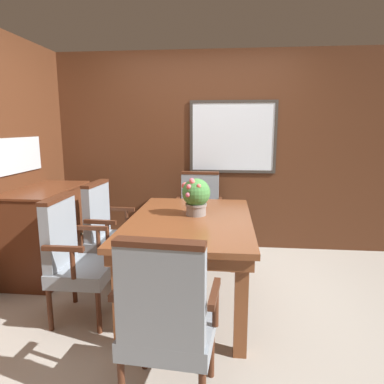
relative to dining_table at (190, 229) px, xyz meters
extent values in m
plane|color=#A39E93|center=(-0.01, -0.12, -0.67)|extent=(14.00, 14.00, 0.00)
cube|color=#4C2816|center=(-0.01, 1.51, 0.56)|extent=(7.20, 0.06, 2.45)
cube|color=white|center=(0.37, 1.47, 0.75)|extent=(0.99, 0.01, 0.81)
cube|color=#38332D|center=(0.37, 1.46, 1.17)|extent=(1.06, 0.02, 0.04)
cube|color=#38332D|center=(0.37, 1.46, 0.32)|extent=(1.06, 0.02, 0.03)
cube|color=#38332D|center=(-0.14, 1.46, 0.75)|extent=(0.04, 0.02, 0.81)
cube|color=#38332D|center=(0.89, 1.46, 0.75)|extent=(0.03, 0.02, 0.81)
cube|color=#B2BCC1|center=(-1.83, 0.49, 0.58)|extent=(0.01, 0.82, 0.36)
cube|color=brown|center=(-0.41, -0.70, -0.31)|extent=(0.09, 0.09, 0.72)
cube|color=brown|center=(0.41, -0.70, -0.31)|extent=(0.09, 0.09, 0.72)
cube|color=brown|center=(-0.41, 0.70, -0.31)|extent=(0.09, 0.09, 0.72)
cube|color=brown|center=(0.41, 0.70, -0.31)|extent=(0.09, 0.09, 0.72)
cube|color=brown|center=(0.00, 0.00, 0.01)|extent=(0.98, 1.54, 0.09)
cube|color=brown|center=(0.00, 0.00, 0.08)|extent=(1.04, 1.60, 0.04)
cylinder|color=#472314|center=(-0.24, 0.91, -0.50)|extent=(0.04, 0.04, 0.34)
cylinder|color=#472314|center=(0.19, 0.90, -0.50)|extent=(0.04, 0.04, 0.34)
cylinder|color=#472314|center=(-0.23, 1.29, -0.50)|extent=(0.04, 0.04, 0.34)
cylinder|color=#472314|center=(0.20, 1.29, -0.50)|extent=(0.04, 0.04, 0.34)
cube|color=gray|center=(-0.02, 1.10, -0.27)|extent=(0.50, 0.45, 0.11)
cube|color=gray|center=(-0.02, 1.28, 0.04)|extent=(0.45, 0.09, 0.53)
cube|color=#472314|center=(-0.02, 1.28, 0.32)|extent=(0.45, 0.09, 0.03)
cylinder|color=#472314|center=(-0.28, 1.07, -0.10)|extent=(0.04, 0.04, 0.23)
cube|color=#472314|center=(-0.27, 1.14, 0.01)|extent=(0.04, 0.31, 0.04)
cylinder|color=#472314|center=(0.23, 1.06, -0.10)|extent=(0.04, 0.04, 0.23)
cube|color=#472314|center=(0.24, 1.13, 0.01)|extent=(0.04, 0.31, 0.04)
cylinder|color=#472314|center=(-0.63, -0.55, -0.50)|extent=(0.04, 0.04, 0.34)
cylinder|color=#472314|center=(-0.64, -0.11, -0.50)|extent=(0.04, 0.04, 0.34)
cylinder|color=#472314|center=(-1.02, -0.55, -0.50)|extent=(0.04, 0.04, 0.34)
cylinder|color=#472314|center=(-1.02, -0.12, -0.50)|extent=(0.04, 0.04, 0.34)
cube|color=gray|center=(-0.83, -0.33, -0.27)|extent=(0.45, 0.50, 0.11)
cube|color=gray|center=(-1.01, -0.33, 0.04)|extent=(0.08, 0.45, 0.53)
cube|color=#472314|center=(-1.01, -0.33, 0.32)|extent=(0.09, 0.45, 0.03)
cylinder|color=#472314|center=(-0.79, -0.59, -0.10)|extent=(0.04, 0.04, 0.23)
cube|color=#472314|center=(-0.86, -0.59, 0.01)|extent=(0.31, 0.04, 0.04)
cylinder|color=#472314|center=(-0.80, -0.08, -0.10)|extent=(0.04, 0.04, 0.23)
cube|color=#472314|center=(-0.86, -0.08, 0.01)|extent=(0.31, 0.04, 0.04)
cylinder|color=#472314|center=(0.23, -0.92, -0.50)|extent=(0.04, 0.04, 0.34)
cylinder|color=#472314|center=(-0.20, -0.89, -0.50)|extent=(0.04, 0.04, 0.34)
cube|color=gray|center=(0.00, -1.10, -0.27)|extent=(0.53, 0.48, 0.11)
cube|color=gray|center=(-0.02, -1.28, 0.04)|extent=(0.46, 0.11, 0.53)
cube|color=#472314|center=(-0.02, -1.28, 0.32)|extent=(0.46, 0.12, 0.03)
cylinder|color=#472314|center=(0.25, -1.08, -0.10)|extent=(0.04, 0.04, 0.23)
cube|color=#472314|center=(0.25, -1.15, 0.01)|extent=(0.06, 0.31, 0.04)
cylinder|color=#472314|center=(-0.25, -1.04, -0.10)|extent=(0.04, 0.04, 0.23)
cube|color=#472314|center=(-0.26, -1.11, 0.01)|extent=(0.06, 0.31, 0.04)
cylinder|color=#472314|center=(-0.62, 0.14, -0.50)|extent=(0.04, 0.04, 0.34)
cylinder|color=#472314|center=(-0.59, 0.57, -0.50)|extent=(0.04, 0.04, 0.34)
cylinder|color=#472314|center=(-1.00, 0.17, -0.50)|extent=(0.04, 0.04, 0.34)
cylinder|color=#472314|center=(-0.97, 0.60, -0.50)|extent=(0.04, 0.04, 0.34)
cube|color=gray|center=(-0.80, 0.37, -0.27)|extent=(0.48, 0.52, 0.11)
cube|color=gray|center=(-0.98, 0.38, 0.04)|extent=(0.11, 0.46, 0.53)
cube|color=#472314|center=(-0.98, 0.38, 0.32)|extent=(0.12, 0.46, 0.03)
cylinder|color=#472314|center=(-0.78, 0.11, -0.10)|extent=(0.04, 0.04, 0.23)
cube|color=#472314|center=(-0.85, 0.12, 0.01)|extent=(0.31, 0.06, 0.04)
cylinder|color=#472314|center=(-0.75, 0.62, -0.10)|extent=(0.04, 0.04, 0.23)
cube|color=#472314|center=(-0.81, 0.63, 0.01)|extent=(0.31, 0.06, 0.04)
cylinder|color=gray|center=(0.04, 0.11, 0.15)|extent=(0.17, 0.17, 0.10)
cylinder|color=gray|center=(0.04, 0.11, 0.19)|extent=(0.19, 0.19, 0.02)
sphere|color=#427F3D|center=(0.04, 0.11, 0.30)|extent=(0.25, 0.25, 0.25)
sphere|color=#D95C6F|center=(0.01, 0.08, 0.41)|extent=(0.05, 0.05, 0.05)
sphere|color=#E66256|center=(0.07, 0.02, 0.38)|extent=(0.04, 0.04, 0.04)
sphere|color=#D45874|center=(-0.02, 0.01, 0.30)|extent=(0.04, 0.04, 0.04)
sphere|color=#EE5F5F|center=(-0.06, 0.13, 0.36)|extent=(0.06, 0.06, 0.06)
sphere|color=#EC5A68|center=(-0.01, 0.03, 0.37)|extent=(0.04, 0.04, 0.04)
sphere|color=#D85857|center=(0.01, 0.05, 0.40)|extent=(0.04, 0.04, 0.04)
sphere|color=#E64D5A|center=(-0.06, 0.14, 0.36)|extent=(0.05, 0.05, 0.05)
cube|color=#512816|center=(-1.57, 0.49, -0.22)|extent=(0.51, 1.04, 0.89)
cube|color=#5B2D19|center=(-1.57, 0.49, 0.23)|extent=(0.53, 1.07, 0.02)
sphere|color=#4C422D|center=(-1.30, 0.49, 0.03)|extent=(0.03, 0.03, 0.03)
sphere|color=#4C422D|center=(-1.30, 0.25, -0.31)|extent=(0.03, 0.03, 0.03)
sphere|color=#4C422D|center=(-1.30, 0.72, -0.31)|extent=(0.03, 0.03, 0.03)
camera|label=1|loc=(0.30, -2.82, 0.87)|focal=32.00mm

